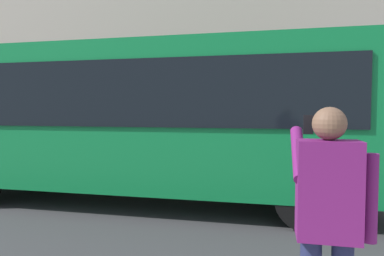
% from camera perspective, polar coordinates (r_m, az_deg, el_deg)
% --- Properties ---
extents(ground_plane, '(60.00, 60.00, 0.00)m').
position_cam_1_polar(ground_plane, '(6.91, 16.41, -12.46)').
color(ground_plane, '#38383A').
extents(red_bus, '(9.05, 2.54, 3.08)m').
position_cam_1_polar(red_bus, '(6.95, -7.94, 1.79)').
color(red_bus, '#0F7238').
rests_on(red_bus, ground_plane).
extents(pedestrian_photographer, '(0.53, 0.52, 1.70)m').
position_cam_1_polar(pedestrian_photographer, '(2.54, 21.52, -12.96)').
color(pedestrian_photographer, '#1E2347').
rests_on(pedestrian_photographer, sidewalk_curb).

